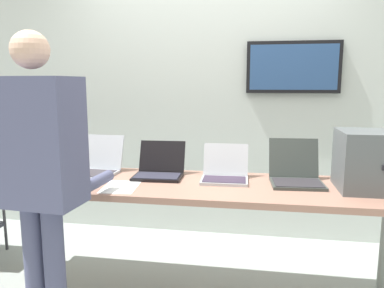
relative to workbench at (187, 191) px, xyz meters
The scene contains 10 objects.
back_wall 1.23m from the workbench, 89.23° to the left, with size 8.00×0.11×2.45m.
workbench is the anchor object (origin of this frame).
equipment_box 1.18m from the workbench, ahead, with size 0.43×0.38×0.36m.
laptop_station_0 1.20m from the workbench, behind, with size 0.40×0.34×0.28m.
laptop_station_1 0.74m from the workbench, 167.77° to the left, with size 0.36×0.37×0.26m.
laptop_station_2 0.29m from the workbench, 147.68° to the left, with size 0.34×0.33×0.23m.
laptop_station_3 0.29m from the workbench, 26.02° to the left, with size 0.31×0.32×0.23m.
laptop_station_4 0.72m from the workbench, ahead, with size 0.35×0.37×0.27m.
person 0.95m from the workbench, 136.92° to the right, with size 0.47×0.61×1.70m.
paper_sheet 0.44m from the workbench, 156.88° to the right, with size 0.23×0.31×0.00m.
Camera 1 is at (0.42, -2.35, 1.44)m, focal length 34.94 mm.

